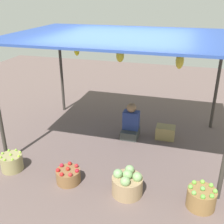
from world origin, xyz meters
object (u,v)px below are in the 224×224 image
basket_red_apples (68,175)px  wooden_crate_near_vendor (165,132)px  basket_cabbages (127,184)px  basket_limes (12,162)px  vendor_person (131,124)px  basket_green_apples (201,198)px

basket_red_apples → wooden_crate_near_vendor: 2.39m
basket_cabbages → wooden_crate_near_vendor: basket_cabbages is taller
basket_red_apples → basket_cabbages: 1.01m
basket_limes → basket_red_apples: 1.11m
vendor_person → basket_limes: size_ratio=2.04×
basket_limes → basket_red_apples: size_ratio=0.95×
wooden_crate_near_vendor → basket_limes: bearing=-142.8°
basket_cabbages → wooden_crate_near_vendor: bearing=78.7°
basket_red_apples → wooden_crate_near_vendor: basket_red_apples is taller
basket_green_apples → basket_limes: bearing=179.3°
basket_limes → basket_green_apples: bearing=-0.7°
basket_limes → wooden_crate_near_vendor: 3.14m
vendor_person → basket_red_apples: vendor_person is taller
basket_cabbages → basket_limes: bearing=178.4°
basket_red_apples → wooden_crate_near_vendor: size_ratio=1.01×
basket_limes → basket_red_apples: (1.11, -0.04, -0.03)m
vendor_person → wooden_crate_near_vendor: vendor_person is taller
vendor_person → basket_red_apples: (-0.66, -1.82, -0.18)m
vendor_person → basket_limes: vendor_person is taller
vendor_person → basket_green_apples: 2.33m
basket_cabbages → vendor_person: bearing=100.8°
basket_limes → basket_green_apples: size_ratio=0.91×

